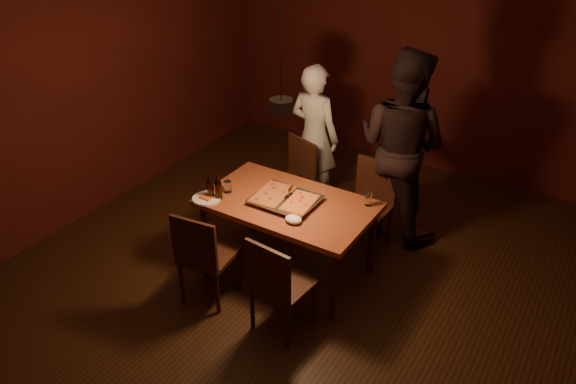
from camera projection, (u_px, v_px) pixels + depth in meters
The scene contains 19 objects.
room_shell at pixel (281, 148), 4.39m from camera, with size 6.00×6.00×6.00m.
dining_table at pixel (288, 209), 4.97m from camera, with size 1.50×0.90×0.75m.
chair_far_left at pixel (294, 173), 5.86m from camera, with size 0.53×0.53×0.49m.
chair_far_right at pixel (371, 197), 5.44m from camera, with size 0.43×0.43×0.49m.
chair_near_left at pixel (202, 250), 4.67m from camera, with size 0.47×0.47×0.49m.
chair_near_right at pixel (277, 279), 4.34m from camera, with size 0.46×0.46×0.49m.
pizza_tray at pixel (286, 201), 4.91m from camera, with size 0.55×0.45×0.05m, color silver.
pizza_meat at pixel (272, 194), 4.94m from camera, with size 0.26×0.42×0.02m, color maroon.
pizza_cheese at pixel (300, 202), 4.82m from camera, with size 0.23×0.37×0.02m, color gold.
spatula at pixel (287, 195), 4.91m from camera, with size 0.09×0.24×0.04m, color silver, non-canonical shape.
beer_bottle_a at pixel (210, 186), 4.94m from camera, with size 0.06×0.06×0.24m.
beer_bottle_b at pixel (218, 187), 4.92m from camera, with size 0.06×0.06×0.24m.
water_glass_left at pixel (228, 187), 5.06m from camera, with size 0.07×0.07×0.11m, color silver.
water_glass_right at pixel (368, 199), 4.86m from camera, with size 0.06×0.06×0.13m, color silver.
plate_slice at pixel (207, 198), 4.97m from camera, with size 0.26×0.26×0.03m.
napkin at pixel (294, 219), 4.63m from camera, with size 0.15×0.11×0.06m, color white.
diner_white at pixel (314, 136), 6.03m from camera, with size 0.58×0.38×1.59m, color silver.
diner_dark at pixel (401, 146), 5.44m from camera, with size 0.94×0.73×1.93m, color black.
pendant_lamp at pixel (281, 104), 4.21m from camera, with size 0.18×0.18×1.10m.
Camera 1 is at (2.15, -3.34, 3.29)m, focal length 35.00 mm.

